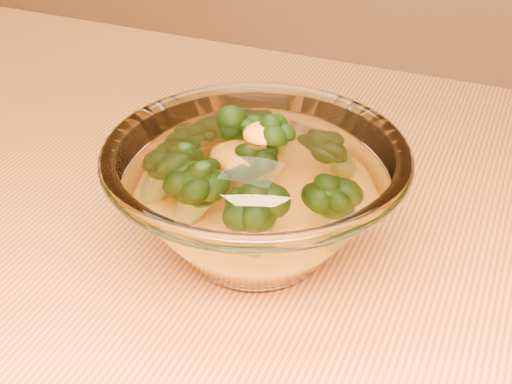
# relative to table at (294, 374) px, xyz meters

# --- Properties ---
(table) EXTENTS (1.20, 0.80, 0.75)m
(table) POSITION_rel_table_xyz_m (0.00, 0.00, 0.00)
(table) COLOR #B68236
(table) RESTS_ON ground
(glass_bowl) EXTENTS (0.22, 0.22, 0.10)m
(glass_bowl) POSITION_rel_table_xyz_m (-0.04, 0.02, 0.15)
(glass_bowl) COLOR white
(glass_bowl) RESTS_ON table
(cheese_sauce) EXTENTS (0.13, 0.13, 0.04)m
(cheese_sauce) POSITION_rel_table_xyz_m (-0.04, 0.02, 0.13)
(cheese_sauce) COLOR #F9AF14
(cheese_sauce) RESTS_ON glass_bowl
(broccoli_heap) EXTENTS (0.16, 0.14, 0.07)m
(broccoli_heap) POSITION_rel_table_xyz_m (-0.06, 0.03, 0.17)
(broccoli_heap) COLOR black
(broccoli_heap) RESTS_ON cheese_sauce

